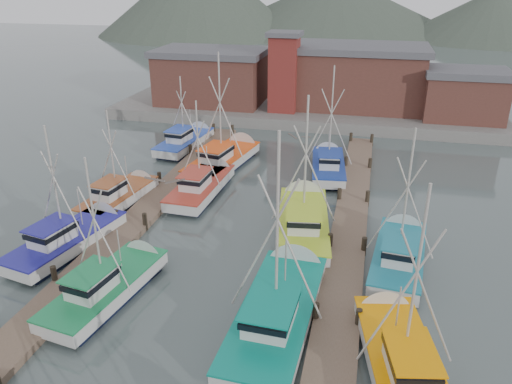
% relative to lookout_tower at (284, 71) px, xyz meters
% --- Properties ---
extents(ground, '(260.00, 260.00, 0.00)m').
position_rel_lookout_tower_xyz_m(ground, '(2.00, -33.00, -5.55)').
color(ground, '#455351').
rests_on(ground, ground).
extents(dock_left, '(2.30, 46.00, 1.50)m').
position_rel_lookout_tower_xyz_m(dock_left, '(-5.00, -28.96, -5.34)').
color(dock_left, brown).
rests_on(dock_left, ground).
extents(dock_right, '(2.30, 46.00, 1.50)m').
position_rel_lookout_tower_xyz_m(dock_right, '(9.00, -28.96, -5.34)').
color(dock_right, brown).
rests_on(dock_right, ground).
extents(quay, '(44.00, 16.00, 1.20)m').
position_rel_lookout_tower_xyz_m(quay, '(2.00, 4.00, -4.95)').
color(quay, gray).
rests_on(quay, ground).
extents(shed_left, '(12.72, 8.48, 6.20)m').
position_rel_lookout_tower_xyz_m(shed_left, '(-9.00, 2.00, -1.21)').
color(shed_left, brown).
rests_on(shed_left, quay).
extents(shed_center, '(14.84, 9.54, 6.90)m').
position_rel_lookout_tower_xyz_m(shed_center, '(8.00, 4.00, -0.86)').
color(shed_center, brown).
rests_on(shed_center, quay).
extents(shed_right, '(8.48, 6.36, 5.20)m').
position_rel_lookout_tower_xyz_m(shed_right, '(19.00, 1.00, -1.71)').
color(shed_right, brown).
rests_on(shed_right, quay).
extents(lookout_tower, '(3.60, 3.60, 8.50)m').
position_rel_lookout_tower_xyz_m(lookout_tower, '(0.00, 0.00, 0.00)').
color(lookout_tower, maroon).
rests_on(lookout_tower, quay).
extents(distant_hills, '(175.00, 140.00, 42.00)m').
position_rel_lookout_tower_xyz_m(distant_hills, '(-10.76, 89.59, -5.55)').
color(distant_hills, '#455143').
rests_on(distant_hills, ground).
extents(boat_4, '(3.77, 8.62, 8.51)m').
position_rel_lookout_tower_xyz_m(boat_4, '(-2.60, -35.02, -4.87)').
color(boat_4, black).
rests_on(boat_4, ground).
extents(boat_5, '(4.34, 10.50, 10.73)m').
position_rel_lookout_tower_xyz_m(boat_5, '(6.24, -34.95, -4.86)').
color(boat_5, black).
rests_on(boat_5, ground).
extents(boat_6, '(4.22, 8.93, 8.60)m').
position_rel_lookout_tower_xyz_m(boat_6, '(-7.34, -31.05, -4.87)').
color(boat_6, black).
rests_on(boat_6, ground).
extents(boat_7, '(4.32, 9.00, 9.56)m').
position_rel_lookout_tower_xyz_m(boat_7, '(11.76, -37.09, -4.87)').
color(boat_7, black).
rests_on(boat_7, ground).
extents(boat_8, '(3.26, 8.83, 8.02)m').
position_rel_lookout_tower_xyz_m(boat_8, '(-2.25, -21.37, -4.87)').
color(boat_8, black).
rests_on(boat_8, ground).
extents(boat_9, '(4.47, 10.30, 9.97)m').
position_rel_lookout_tower_xyz_m(boat_9, '(5.99, -25.47, -4.87)').
color(boat_9, black).
rests_on(boat_9, ground).
extents(boat_10, '(3.30, 7.99, 7.67)m').
position_rel_lookout_tower_xyz_m(boat_10, '(-7.38, -24.56, -4.87)').
color(boat_10, black).
rests_on(boat_10, ground).
extents(boat_11, '(3.63, 8.73, 9.02)m').
position_rel_lookout_tower_xyz_m(boat_11, '(12.01, -28.40, -4.87)').
color(boat_11, black).
rests_on(boat_11, ground).
extents(boat_12, '(4.65, 10.25, 10.68)m').
position_rel_lookout_tower_xyz_m(boat_12, '(-2.29, -15.29, -4.86)').
color(boat_12, black).
rests_on(boat_12, ground).
extents(boat_13, '(3.78, 8.58, 9.66)m').
position_rel_lookout_tower_xyz_m(boat_13, '(6.57, -14.91, -4.87)').
color(boat_13, black).
rests_on(boat_13, ground).
extents(boat_14, '(3.48, 8.74, 7.59)m').
position_rel_lookout_tower_xyz_m(boat_14, '(-7.29, -11.38, -4.87)').
color(boat_14, black).
rests_on(boat_14, ground).
extents(gull_near, '(1.55, 0.65, 0.24)m').
position_rel_lookout_tower_xyz_m(gull_near, '(2.55, -38.84, 2.93)').
color(gull_near, gray).
rests_on(gull_near, ground).
extents(gull_far, '(1.47, 0.64, 0.24)m').
position_rel_lookout_tower_xyz_m(gull_far, '(5.63, -26.06, 0.92)').
color(gull_far, gray).
rests_on(gull_far, ground).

